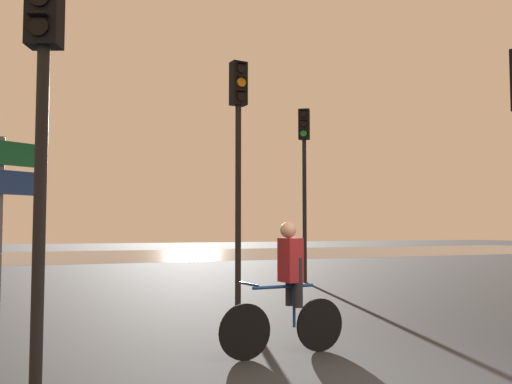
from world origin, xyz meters
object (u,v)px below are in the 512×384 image
(traffic_light_far_right, at_px, (304,163))
(direction_sign_post, at_px, (1,206))
(traffic_light_center, at_px, (238,136))
(traffic_light_near_left, at_px, (43,84))
(cyclist, at_px, (288,287))

(traffic_light_far_right, distance_m, direction_sign_post, 11.09)
(traffic_light_far_right, distance_m, traffic_light_center, 5.37)
(traffic_light_far_right, height_order, direction_sign_post, traffic_light_far_right)
(traffic_light_near_left, bearing_deg, cyclist, -146.82)
(traffic_light_center, relative_size, cyclist, 2.91)
(traffic_light_near_left, bearing_deg, direction_sign_post, -50.57)
(traffic_light_near_left, distance_m, cyclist, 3.61)
(direction_sign_post, xyz_separation_m, cyclist, (3.24, -0.88, -0.97))
(traffic_light_center, height_order, direction_sign_post, traffic_light_center)
(traffic_light_near_left, xyz_separation_m, cyclist, (2.89, 0.44, -2.12))
(traffic_light_far_right, relative_size, cyclist, 2.97)
(traffic_light_far_right, relative_size, direction_sign_post, 1.95)
(traffic_light_far_right, xyz_separation_m, direction_sign_post, (-8.00, -7.49, -1.69))
(direction_sign_post, bearing_deg, traffic_light_near_left, 77.00)
(traffic_light_near_left, bearing_deg, traffic_light_far_right, -106.50)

